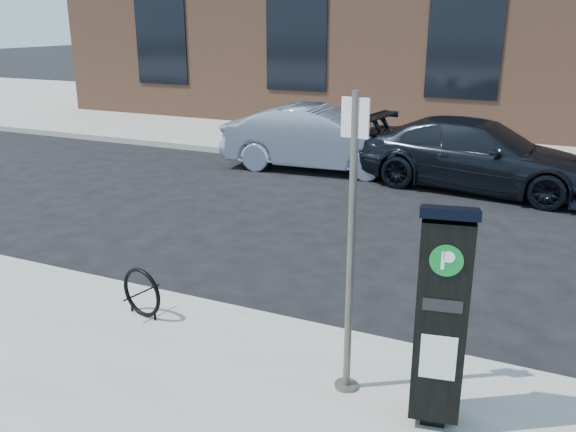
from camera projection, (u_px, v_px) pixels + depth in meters
The scene contains 9 objects.
ground at pixel (268, 326), 7.03m from camera, with size 120.00×120.00×0.00m, color black.
sidewalk_far at pixel (467, 129), 19.10m from camera, with size 60.00×12.00×0.15m, color gray.
curb_near at pixel (267, 321), 6.99m from camera, with size 60.00×0.12×0.16m, color #9E9B93.
curb_far at pixel (425, 170), 13.93m from camera, with size 60.00×0.12×0.16m, color #9E9B93.
parking_kiosk at pixel (441, 315), 4.85m from camera, with size 0.50×0.46×1.92m.
sign_pole at pixel (351, 251), 5.20m from camera, with size 0.24×0.22×2.69m.
bike_rack at pixel (142, 293), 6.87m from camera, with size 0.58×0.16×0.59m.
car_silver at pixel (320, 139), 14.13m from camera, with size 1.55×4.46×1.47m, color #9AAAC4.
car_dark at pixel (478, 155), 12.53m from camera, with size 1.99×4.89×1.42m, color black.
Camera 1 is at (2.85, -5.62, 3.38)m, focal length 38.00 mm.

